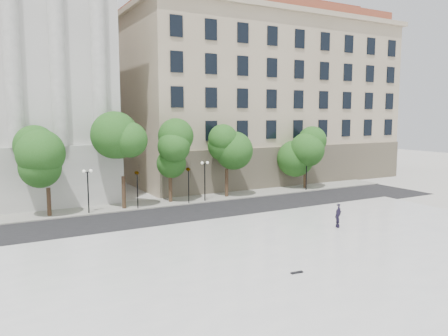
% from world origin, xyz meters
% --- Properties ---
extents(ground, '(160.00, 160.00, 0.00)m').
position_xyz_m(ground, '(0.00, 0.00, 0.00)').
color(ground, beige).
rests_on(ground, ground).
extents(plaza, '(44.00, 22.00, 0.45)m').
position_xyz_m(plaza, '(0.00, 3.00, 0.23)').
color(plaza, white).
rests_on(plaza, ground).
extents(street, '(60.00, 8.00, 0.02)m').
position_xyz_m(street, '(0.00, 18.00, 0.01)').
color(street, black).
rests_on(street, ground).
extents(far_sidewalk, '(60.00, 4.00, 0.12)m').
position_xyz_m(far_sidewalk, '(0.00, 24.00, 0.06)').
color(far_sidewalk, '#9D9C91').
rests_on(far_sidewalk, ground).
extents(building_east, '(36.00, 26.15, 23.00)m').
position_xyz_m(building_east, '(20.00, 38.91, 11.14)').
color(building_east, '#C0AE92').
rests_on(building_east, ground).
extents(traffic_light_west, '(0.89, 1.71, 4.18)m').
position_xyz_m(traffic_light_west, '(-1.66, 22.30, 3.67)').
color(traffic_light_west, black).
rests_on(traffic_light_west, ground).
extents(traffic_light_east, '(0.67, 1.76, 4.19)m').
position_xyz_m(traffic_light_east, '(3.58, 22.30, 3.69)').
color(traffic_light_east, black).
rests_on(traffic_light_east, ground).
extents(person_lying, '(1.42, 1.89, 0.49)m').
position_xyz_m(person_lying, '(8.89, 7.03, 0.69)').
color(person_lying, black).
rests_on(person_lying, plaza).
extents(skateboard, '(0.73, 0.24, 0.07)m').
position_xyz_m(skateboard, '(0.31, 1.02, 0.49)').
color(skateboard, black).
rests_on(skateboard, plaza).
extents(street_trees, '(45.49, 4.74, 7.81)m').
position_xyz_m(street_trees, '(0.36, 23.40, 5.21)').
color(street_trees, '#382619').
rests_on(street_trees, ground).
extents(lamp_posts, '(38.59, 0.28, 4.16)m').
position_xyz_m(lamp_posts, '(-0.09, 22.60, 2.83)').
color(lamp_posts, black).
rests_on(lamp_posts, ground).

